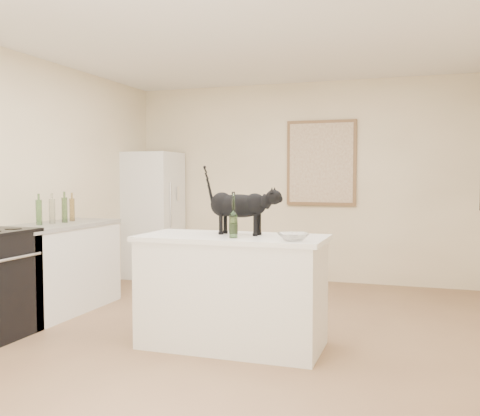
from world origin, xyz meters
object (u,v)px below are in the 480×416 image
(glass_bowl, at_px, (293,237))
(black_cat, at_px, (239,209))
(fridge, at_px, (152,215))
(wine_bottle, at_px, (233,218))

(glass_bowl, bearing_deg, black_cat, 152.10)
(fridge, distance_m, wine_bottle, 3.43)
(black_cat, bearing_deg, fridge, 133.88)
(wine_bottle, xyz_separation_m, glass_bowl, (0.48, -0.04, -0.13))
(fridge, height_order, wine_bottle, fridge)
(fridge, distance_m, glass_bowl, 3.77)
(fridge, relative_size, glass_bowl, 7.25)
(fridge, xyz_separation_m, black_cat, (2.08, -2.47, 0.26))
(wine_bottle, bearing_deg, black_cat, 98.39)
(fridge, relative_size, black_cat, 2.84)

